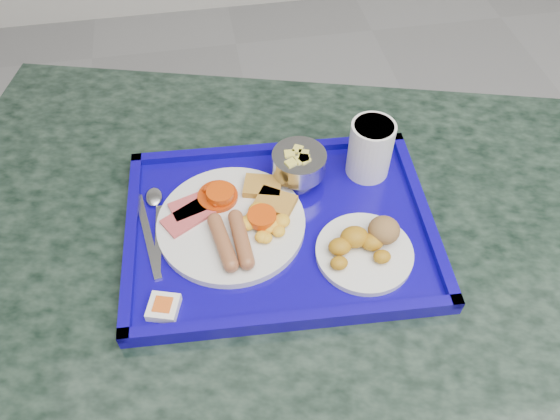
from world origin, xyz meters
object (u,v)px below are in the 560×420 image
(fruit_bowl, at_px, (299,163))
(juice_cup, at_px, (370,147))
(table, at_px, (284,300))
(tray, at_px, (280,228))
(main_plate, at_px, (235,220))
(bread_plate, at_px, (366,246))

(fruit_bowl, distance_m, juice_cup, 0.12)
(table, relative_size, juice_cup, 13.55)
(tray, height_order, main_plate, main_plate)
(tray, bearing_deg, fruit_bowl, 62.45)
(table, distance_m, fruit_bowl, 0.28)
(table, bearing_deg, fruit_bowl, 68.01)
(table, height_order, fruit_bowl, fruit_bowl)
(table, height_order, bread_plate, bread_plate)
(tray, relative_size, main_plate, 2.15)
(main_plate, height_order, bread_plate, bread_plate)
(bread_plate, xyz_separation_m, fruit_bowl, (-0.07, 0.17, 0.03))
(tray, xyz_separation_m, juice_cup, (0.17, 0.10, 0.06))
(table, relative_size, fruit_bowl, 15.39)
(table, height_order, juice_cup, juice_cup)
(table, distance_m, main_plate, 0.24)
(tray, xyz_separation_m, bread_plate, (0.12, -0.07, 0.02))
(table, bearing_deg, bread_plate, -27.17)
(table, bearing_deg, main_plate, 160.58)
(tray, height_order, juice_cup, juice_cup)
(bread_plate, bearing_deg, juice_cup, 73.60)
(tray, height_order, bread_plate, bread_plate)
(table, xyz_separation_m, juice_cup, (0.17, 0.11, 0.27))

